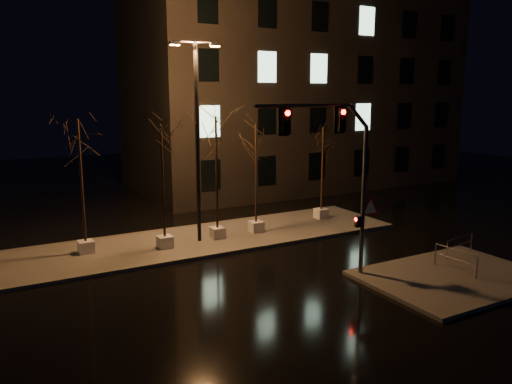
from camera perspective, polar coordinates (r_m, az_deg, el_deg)
ground at (r=19.37m, az=-1.51°, el=-10.48°), size 90.00×90.00×0.00m
median at (r=24.54m, az=-8.02°, el=-5.69°), size 22.00×5.00×0.15m
sidewalk_corner at (r=21.32m, az=21.61°, el=-9.01°), size 7.00×5.00×0.15m
building at (r=40.64m, az=4.39°, el=11.64°), size 25.00×12.00×15.00m
tree_1 at (r=22.83m, az=-19.53°, el=4.57°), size 1.80×1.80×6.10m
tree_2 at (r=22.71m, az=-10.71°, el=4.03°), size 1.80×1.80×5.60m
tree_3 at (r=23.88m, az=-4.58°, el=5.51°), size 1.80×1.80×6.14m
tree_4 at (r=24.98m, az=0.01°, el=4.98°), size 1.80×1.80×5.67m
tree_5 at (r=28.13m, az=7.65°, el=5.03°), size 1.80×1.80×5.32m
traffic_signal_mast at (r=18.85m, az=9.75°, el=3.00°), size 5.44×0.45×6.65m
streetlight_main at (r=23.49m, az=-6.75°, el=7.17°), size 2.34×0.61×9.34m
guard_rail_a at (r=23.69m, az=22.25°, el=-5.44°), size 1.99×0.34×0.87m
guard_rail_b at (r=21.55m, az=21.84°, el=-6.93°), size 0.17×1.95×0.93m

